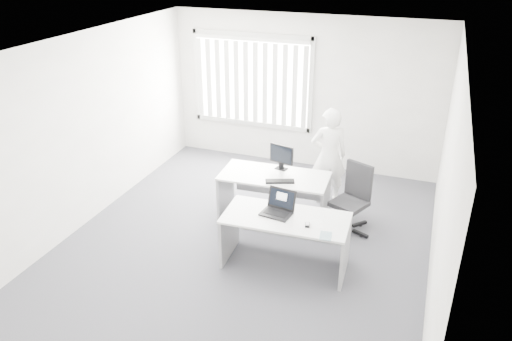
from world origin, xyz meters
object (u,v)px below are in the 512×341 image
(desk_far, at_px, (274,187))
(laptop, at_px, (276,205))
(person, at_px, (329,156))
(monitor, at_px, (282,157))
(office_chair, at_px, (350,210))
(desk_near, at_px, (286,231))

(desk_far, distance_m, laptop, 1.21)
(person, distance_m, laptop, 1.96)
(desk_far, height_order, person, person)
(monitor, bearing_deg, office_chair, 4.40)
(person, bearing_deg, laptop, 59.52)
(desk_far, bearing_deg, office_chair, 1.04)
(office_chair, bearing_deg, desk_near, -94.28)
(office_chair, distance_m, monitor, 1.30)
(desk_far, bearing_deg, desk_near, -67.67)
(desk_far, xyz_separation_m, person, (0.63, 0.84, 0.27))
(desk_near, distance_m, laptop, 0.38)
(laptop, bearing_deg, office_chair, 65.05)
(person, bearing_deg, monitor, 21.41)
(desk_near, xyz_separation_m, office_chair, (0.64, 1.19, -0.21))
(desk_far, bearing_deg, laptop, -73.62)
(monitor, bearing_deg, person, 57.24)
(laptop, bearing_deg, desk_near, 4.13)
(desk_far, bearing_deg, monitor, 79.89)
(person, height_order, laptop, person)
(desk_near, height_order, laptop, laptop)
(office_chair, bearing_deg, monitor, -164.29)
(desk_near, distance_m, monitor, 1.50)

